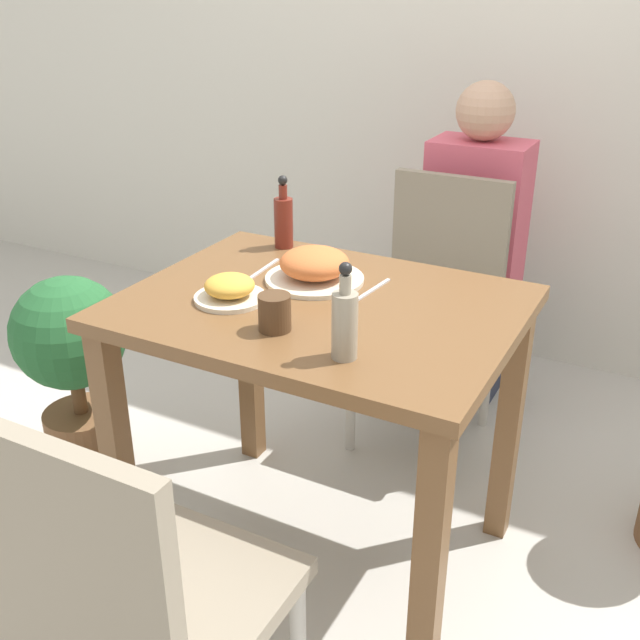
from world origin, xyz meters
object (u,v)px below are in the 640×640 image
Objects in this scene: food_plate at (314,267)px; drink_cup at (275,313)px; sauce_bottle at (345,322)px; person_figure at (473,248)px; potted_plant_left at (74,368)px; side_plate at (230,290)px; condiment_bottle at (284,220)px; chair_far at (435,297)px; chair_near at (133,599)px.

food_plate reaches higher than drink_cup.
sauce_bottle is 0.18× the size of person_figure.
person_figure reaches higher than drink_cup.
drink_cup is at bearing 166.59° from sauce_bottle.
drink_cup is 0.12× the size of potted_plant_left.
food_plate is 0.22× the size of person_figure.
food_plate is 0.36× the size of potted_plant_left.
condiment_bottle is at bearing 101.61° from side_plate.
chair_far is 0.98m from drink_cup.
chair_far is at bearing -94.27° from person_figure.
chair_near is 3.50× the size of food_plate.
person_figure is at bearing 66.13° from condiment_bottle.
chair_near is 0.65m from sauce_bottle.
person_figure is (0.08, 1.26, -0.23)m from drink_cup.
sauce_bottle is (0.14, -0.98, 0.35)m from chair_far.
side_plate is at bearing -70.87° from chair_near.
side_plate is at bearing 160.04° from sauce_bottle.
drink_cup is (0.06, -0.29, 0.00)m from food_plate.
drink_cup reaches higher than side_plate.
food_plate is 1.46× the size of side_plate.
chair_near is 0.65m from drink_cup.
chair_near is 0.76× the size of person_figure.
chair_far is 3.50× the size of food_plate.
chair_near and chair_far have the same top height.
sauce_bottle is (0.25, -0.34, 0.04)m from food_plate.
chair_far is (0.00, 1.51, 0.00)m from chair_near.
condiment_bottle is at bearing -125.39° from chair_far.
condiment_bottle is at bearing -73.62° from chair_near.
drink_cup is at bearing -78.76° from food_plate.
drink_cup is at bearing -61.66° from condiment_bottle.
potted_plant_left is at bearing 179.15° from side_plate.
sauce_bottle is at bearing -49.40° from condiment_bottle.
drink_cup is at bearing -93.30° from chair_far.
side_plate is (-0.23, 0.66, 0.29)m from chair_near.
food_plate reaches higher than side_plate.
drink_cup is 0.56m from condiment_bottle.
potted_plant_left is 0.61× the size of person_figure.
sauce_bottle is 1.06m from potted_plant_left.
drink_cup is 0.07× the size of person_figure.
food_plate is 0.43m from sauce_bottle.
food_plate is at bearing -99.97° from chair_far.
food_plate reaches higher than potted_plant_left.
sauce_bottle and condiment_bottle have the same top height.
chair_near is at bearing -90.18° from chair_far.
chair_near is 1.00× the size of chair_far.
sauce_bottle reaches higher than side_plate.
person_figure reaches higher than sauce_bottle.
side_plate is 2.11× the size of drink_cup.
drink_cup is 0.40× the size of sauce_bottle.
chair_far is 1.17m from potted_plant_left.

